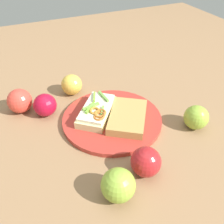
# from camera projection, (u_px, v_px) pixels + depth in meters

# --- Properties ---
(ground_plane) EXTENTS (2.00, 2.00, 0.00)m
(ground_plane) POSITION_uv_depth(u_px,v_px,m) (112.00, 121.00, 0.75)
(ground_plane) COLOR #906B49
(ground_plane) RESTS_ON ground
(plate) EXTENTS (0.30, 0.30, 0.01)m
(plate) POSITION_uv_depth(u_px,v_px,m) (112.00, 119.00, 0.75)
(plate) COLOR #B1332A
(plate) RESTS_ON ground_plane
(sandwich) EXTENTS (0.17, 0.16, 0.04)m
(sandwich) POSITION_uv_depth(u_px,v_px,m) (97.00, 111.00, 0.74)
(sandwich) COLOR beige
(sandwich) RESTS_ON plate
(bread_slice_side) EXTENTS (0.19, 0.17, 0.02)m
(bread_slice_side) POSITION_uv_depth(u_px,v_px,m) (128.00, 117.00, 0.72)
(bread_slice_side) COLOR tan
(bread_slice_side) RESTS_ON plate
(apple_0) EXTENTS (0.08, 0.08, 0.08)m
(apple_0) POSITION_uv_depth(u_px,v_px,m) (118.00, 185.00, 0.53)
(apple_0) COLOR #8DB239
(apple_0) RESTS_ON ground_plane
(apple_1) EXTENTS (0.10, 0.10, 0.07)m
(apple_1) POSITION_uv_depth(u_px,v_px,m) (146.00, 162.00, 0.58)
(apple_1) COLOR #AB1E21
(apple_1) RESTS_ON ground_plane
(apple_2) EXTENTS (0.10, 0.10, 0.07)m
(apple_2) POSITION_uv_depth(u_px,v_px,m) (45.00, 105.00, 0.75)
(apple_2) COLOR #B00F2A
(apple_2) RESTS_ON ground_plane
(apple_3) EXTENTS (0.09, 0.09, 0.07)m
(apple_3) POSITION_uv_depth(u_px,v_px,m) (196.00, 117.00, 0.71)
(apple_3) COLOR #8FB338
(apple_3) RESTS_ON ground_plane
(apple_4) EXTENTS (0.09, 0.09, 0.07)m
(apple_4) POSITION_uv_depth(u_px,v_px,m) (72.00, 85.00, 0.84)
(apple_4) COLOR gold
(apple_4) RESTS_ON ground_plane
(apple_5) EXTENTS (0.09, 0.09, 0.08)m
(apple_5) POSITION_uv_depth(u_px,v_px,m) (20.00, 101.00, 0.77)
(apple_5) COLOR #DD4033
(apple_5) RESTS_ON ground_plane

